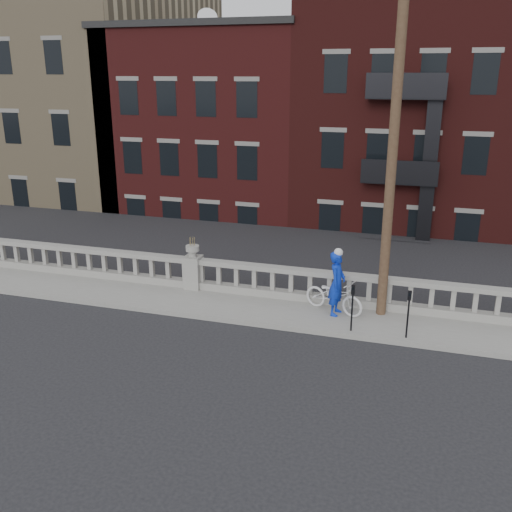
{
  "coord_description": "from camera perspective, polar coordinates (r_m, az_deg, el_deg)",
  "views": [
    {
      "loc": [
        7.2,
        -12.51,
        7.07
      ],
      "look_at": [
        2.41,
        3.2,
        1.72
      ],
      "focal_mm": 40.0,
      "sensor_mm": 36.0,
      "label": 1
    }
  ],
  "objects": [
    {
      "name": "sidewalk",
      "position": [
        18.48,
        -7.37,
        -4.37
      ],
      "size": [
        32.0,
        2.2,
        0.15
      ],
      "primitive_type": "cube",
      "color": "gray",
      "rests_on": "ground"
    },
    {
      "name": "lower_level",
      "position": [
        36.44,
        6.46,
        10.92
      ],
      "size": [
        80.0,
        44.0,
        20.8
      ],
      "color": "#605E59",
      "rests_on": "ground"
    },
    {
      "name": "planter_pedestal",
      "position": [
        19.02,
        -6.3,
        -1.23
      ],
      "size": [
        0.55,
        0.55,
        1.76
      ],
      "color": "gray",
      "rests_on": "sidewalk"
    },
    {
      "name": "parking_meter_c",
      "position": [
        15.96,
        9.62,
        -4.61
      ],
      "size": [
        0.1,
        0.09,
        1.36
      ],
      "color": "black",
      "rests_on": "sidewalk"
    },
    {
      "name": "ground",
      "position": [
        16.07,
        -11.76,
        -8.47
      ],
      "size": [
        120.0,
        120.0,
        0.0
      ],
      "primitive_type": "plane",
      "color": "black",
      "rests_on": "ground"
    },
    {
      "name": "cyclist",
      "position": [
        16.94,
        8.1,
        -2.72
      ],
      "size": [
        0.55,
        0.76,
        1.94
      ],
      "primitive_type": "imported",
      "rotation": [
        0.0,
        0.0,
        1.44
      ],
      "color": "#0C2BB8",
      "rests_on": "sidewalk"
    },
    {
      "name": "bicycle",
      "position": [
        17.26,
        7.8,
        -3.95
      ],
      "size": [
        2.04,
        1.34,
        1.02
      ],
      "primitive_type": "imported",
      "rotation": [
        0.0,
        0.0,
        1.19
      ],
      "color": "silver",
      "rests_on": "sidewalk"
    },
    {
      "name": "parking_meter_d",
      "position": [
        15.87,
        15.01,
        -5.13
      ],
      "size": [
        0.1,
        0.09,
        1.36
      ],
      "color": "black",
      "rests_on": "sidewalk"
    },
    {
      "name": "balustrade",
      "position": [
        19.08,
        -6.28,
        -1.77
      ],
      "size": [
        28.0,
        0.34,
        1.03
      ],
      "color": "gray",
      "rests_on": "sidewalk"
    },
    {
      "name": "utility_pole",
      "position": [
        16.24,
        13.57,
        11.06
      ],
      "size": [
        1.6,
        0.28,
        10.0
      ],
      "color": "#422D1E",
      "rests_on": "sidewalk"
    }
  ]
}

